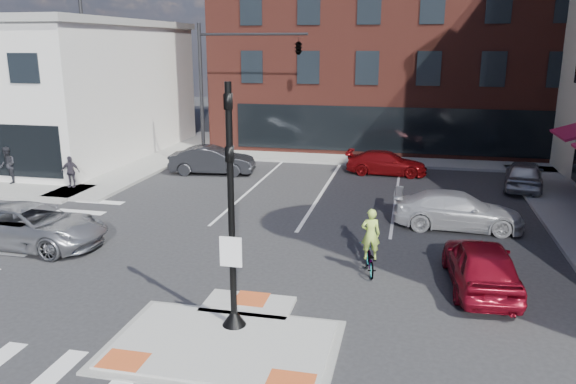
% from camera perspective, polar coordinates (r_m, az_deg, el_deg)
% --- Properties ---
extents(ground, '(120.00, 120.00, 0.00)m').
position_cam_1_polar(ground, '(14.19, -5.97, -14.41)').
color(ground, '#28282B').
rests_on(ground, ground).
extents(refuge_island, '(5.40, 4.65, 0.13)m').
position_cam_1_polar(refuge_island, '(13.95, -6.33, -14.73)').
color(refuge_island, gray).
rests_on(refuge_island, ground).
extents(sidewalk_nw, '(23.50, 20.50, 0.15)m').
position_cam_1_polar(sidewalk_nw, '(34.78, -24.56, 2.14)').
color(sidewalk_nw, gray).
rests_on(sidewalk_nw, ground).
extents(sidewalk_n, '(26.00, 3.00, 0.15)m').
position_cam_1_polar(sidewalk_n, '(34.40, 10.57, 3.12)').
color(sidewalk_n, gray).
rests_on(sidewalk_n, ground).
extents(building_nw, '(20.40, 16.40, 14.40)m').
position_cam_1_polar(building_nw, '(41.11, -27.17, 9.49)').
color(building_nw, silver).
rests_on(building_nw, ground).
extents(building_n, '(24.40, 18.40, 15.50)m').
position_cam_1_polar(building_n, '(43.71, 11.63, 15.71)').
color(building_n, '#55221A').
rests_on(building_n, ground).
extents(building_far_left, '(10.00, 12.00, 10.00)m').
position_cam_1_polar(building_far_left, '(64.24, 5.53, 13.06)').
color(building_far_left, slate).
rests_on(building_far_left, ground).
extents(building_far_right, '(12.00, 12.00, 12.00)m').
position_cam_1_polar(building_far_right, '(65.89, 17.38, 13.39)').
color(building_far_right, brown).
rests_on(building_far_right, ground).
extents(signal_pole, '(0.60, 0.60, 5.98)m').
position_cam_1_polar(signal_pole, '(13.56, -5.71, -4.89)').
color(signal_pole, black).
rests_on(signal_pole, refuge_island).
extents(mast_arm_signal, '(6.10, 2.24, 8.00)m').
position_cam_1_polar(mast_arm_signal, '(30.66, -1.71, 13.51)').
color(mast_arm_signal, black).
rests_on(mast_arm_signal, ground).
extents(silver_suv, '(5.43, 2.59, 1.49)m').
position_cam_1_polar(silver_suv, '(21.62, -24.69, -3.14)').
color(silver_suv, '#9D9EA4').
rests_on(silver_suv, ground).
extents(red_sedan, '(2.10, 4.54, 1.51)m').
position_cam_1_polar(red_sedan, '(17.26, 19.02, -6.93)').
color(red_sedan, maroon).
rests_on(red_sedan, ground).
extents(white_pickup, '(4.87, 1.99, 1.41)m').
position_cam_1_polar(white_pickup, '(22.54, 16.85, -1.81)').
color(white_pickup, silver).
rests_on(white_pickup, ground).
extents(bg_car_dark, '(4.75, 2.17, 1.51)m').
position_cam_1_polar(bg_car_dark, '(30.92, -7.70, 3.21)').
color(bg_car_dark, black).
rests_on(bg_car_dark, ground).
extents(bg_car_silver, '(2.42, 4.53, 1.47)m').
position_cam_1_polar(bg_car_silver, '(29.65, 22.85, 1.63)').
color(bg_car_silver, '#ACAEB3').
rests_on(bg_car_silver, ground).
extents(bg_car_red, '(4.40, 1.93, 1.26)m').
position_cam_1_polar(bg_car_red, '(31.02, 9.96, 2.92)').
color(bg_car_red, maroon).
rests_on(bg_car_red, ground).
extents(cyclist, '(0.85, 1.68, 2.06)m').
position_cam_1_polar(cyclist, '(17.64, 8.32, -5.98)').
color(cyclist, '#3F3F44').
rests_on(cyclist, ground).
extents(pedestrian_a, '(1.14, 1.12, 1.85)m').
position_cam_1_polar(pedestrian_a, '(31.19, -26.58, 2.46)').
color(pedestrian_a, black).
rests_on(pedestrian_a, sidewalk_nw).
extents(pedestrian_b, '(0.95, 0.54, 1.53)m').
position_cam_1_polar(pedestrian_b, '(29.15, -21.24, 1.94)').
color(pedestrian_b, '#312C36').
rests_on(pedestrian_b, sidewalk_nw).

